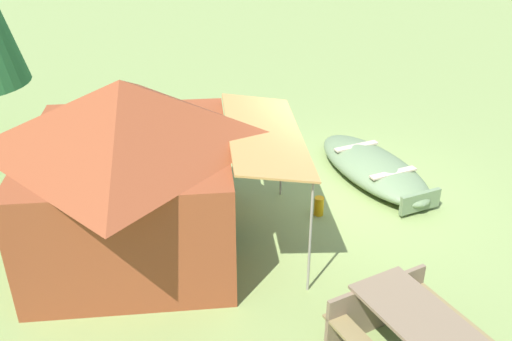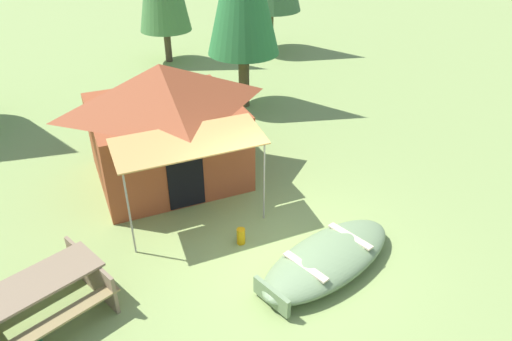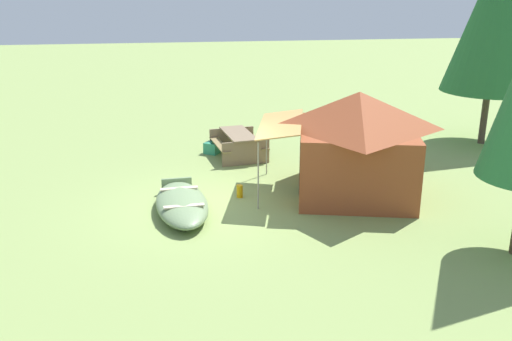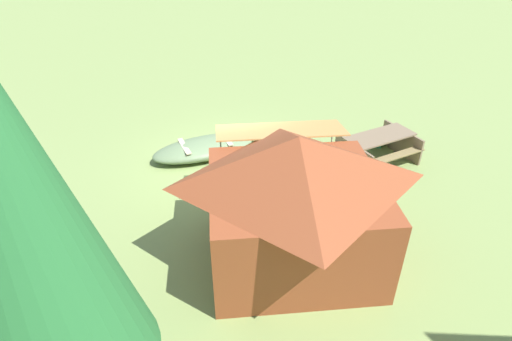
% 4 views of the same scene
% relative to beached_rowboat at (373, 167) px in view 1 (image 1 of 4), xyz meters
% --- Properties ---
extents(ground_plane, '(80.00, 80.00, 0.00)m').
position_rel_beached_rowboat_xyz_m(ground_plane, '(-0.37, 0.75, -0.23)').
color(ground_plane, '#829953').
extents(beached_rowboat, '(3.07, 1.43, 0.44)m').
position_rel_beached_rowboat_xyz_m(beached_rowboat, '(0.00, 0.00, 0.00)').
color(beached_rowboat, '#6A8359').
rests_on(beached_rowboat, ground_plane).
extents(canvas_cabin_tent, '(4.03, 4.68, 2.71)m').
position_rel_beached_rowboat_xyz_m(canvas_cabin_tent, '(-0.63, 4.53, 1.17)').
color(canvas_cabin_tent, brown).
rests_on(canvas_cabin_tent, ground_plane).
extents(fuel_can, '(0.23, 0.23, 0.33)m').
position_rel_beached_rowboat_xyz_m(fuel_can, '(-0.79, 1.51, -0.07)').
color(fuel_can, orange).
rests_on(fuel_can, ground_plane).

